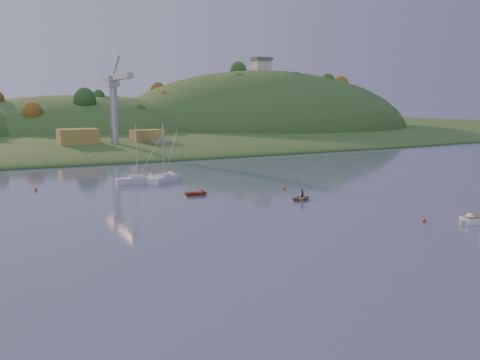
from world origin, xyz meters
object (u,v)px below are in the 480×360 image
sailboat_far (137,179)px  red_tender (199,193)px  fishing_boat (478,217)px  canoe (302,198)px  sailboat_near (164,178)px

sailboat_far → red_tender: size_ratio=2.81×
fishing_boat → sailboat_far: bearing=-48.1°
red_tender → canoe: bearing=-34.8°
fishing_boat → canoe: (-10.61, 23.32, -0.48)m
fishing_boat → sailboat_near: (-23.08, 51.42, -0.10)m
canoe → red_tender: size_ratio=0.84×
canoe → red_tender: (-12.29, 11.48, -0.07)m
fishing_boat → sailboat_far: 59.00m
sailboat_near → red_tender: bearing=-128.8°
fishing_boat → canoe: fishing_boat is taller
fishing_boat → canoe: size_ratio=1.84×
sailboat_near → canoe: sailboat_near is taller
sailboat_near → sailboat_far: size_ratio=1.00×
fishing_boat → red_tender: size_ratio=1.55×
sailboat_near → canoe: size_ratio=3.33×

